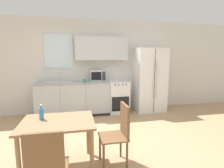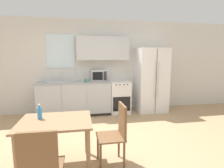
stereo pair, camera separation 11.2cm
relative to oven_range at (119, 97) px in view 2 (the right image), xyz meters
name	(u,v)px [view 2 (the right image)]	position (x,y,z in m)	size (l,w,h in m)	color
ground_plane	(101,144)	(-0.76, -1.85, -0.46)	(12.00, 12.00, 0.00)	tan
wall_back	(93,64)	(-0.73, 0.31, 0.97)	(12.00, 0.38, 2.70)	silver
kitchen_counter	(75,98)	(-1.29, -0.01, 0.02)	(2.00, 0.64, 0.94)	#333333
oven_range	(119,97)	(0.00, 0.00, 0.00)	(0.57, 0.63, 0.92)	white
refrigerator	(151,80)	(0.97, -0.04, 0.48)	(0.87, 0.73, 1.88)	white
kitchen_sink	(61,82)	(-1.65, 0.00, 0.50)	(0.74, 0.40, 0.26)	#B7BABC
microwave	(99,75)	(-0.59, 0.11, 0.64)	(0.44, 0.33, 0.31)	#B7BABC
coffee_mug	(86,80)	(-0.97, -0.14, 0.53)	(0.12, 0.09, 0.09)	#3F8C66
dining_table	(56,128)	(-1.49, -2.45, 0.15)	(1.00, 0.78, 0.73)	#997551
dining_chair_near	(41,165)	(-1.53, -3.21, 0.08)	(0.41, 0.41, 0.93)	brown
dining_chair_side	(117,130)	(-0.61, -2.50, 0.08)	(0.40, 0.40, 0.93)	brown
drink_bottle	(40,113)	(-1.72, -2.34, 0.36)	(0.06, 0.06, 0.22)	#338CD8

